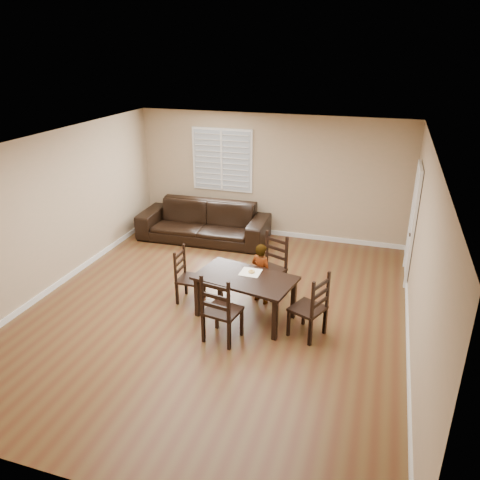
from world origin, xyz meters
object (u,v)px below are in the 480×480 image
chair_near (273,266)px  child (261,273)px  dining_table (245,282)px  donut (252,271)px  chair_left (184,277)px  sofa (204,222)px  chair_far (218,314)px  chair_right (315,310)px

chair_near → child: bearing=-82.0°
dining_table → donut: size_ratio=15.66×
chair_left → sofa: size_ratio=0.33×
chair_near → dining_table: bearing=-80.1°
chair_near → chair_far: 1.80m
chair_right → child: (-1.03, 0.79, 0.06)m
dining_table → sofa: 3.34m
chair_far → chair_left: 1.41m
chair_left → sofa: (-0.68, 2.59, -0.02)m
donut → child: bearing=81.4°
chair_left → chair_far: bearing=-135.9°
chair_near → donut: 0.85m
chair_near → donut: bearing=-79.1°
dining_table → chair_left: (-1.13, 0.21, -0.19)m
chair_right → sofa: 4.24m
chair_left → donut: (1.19, -0.04, 0.31)m
chair_near → chair_left: (-1.35, -0.75, -0.06)m
sofa → donut: bearing=-56.4°
chair_far → sofa: (-1.65, 3.60, -0.08)m
donut → sofa: size_ratio=0.04×
chair_right → donut: 1.19m
dining_table → child: child is taller
chair_near → sofa: bearing=160.6°
dining_table → chair_right: size_ratio=1.60×
chair_right → donut: size_ratio=9.81×
child → sofa: bearing=-27.0°
chair_right → chair_near: bearing=-119.6°
chair_left → child: (1.24, 0.33, 0.10)m
dining_table → chair_left: chair_left is taller
chair_left → sofa: bearing=14.8°
dining_table → chair_near: (0.22, 0.95, -0.14)m
dining_table → child: size_ratio=1.57×
chair_far → donut: bearing=-93.0°
chair_near → chair_left: bearing=-128.3°
dining_table → child: bearing=90.0°
chair_left → chair_right: size_ratio=0.91×
child → donut: size_ratio=9.99×
chair_far → chair_right: bearing=-147.7°
chair_near → sofa: size_ratio=0.38×
chair_near → chair_far: chair_far is taller
dining_table → chair_left: bearing=-178.9°
chair_near → sofa: 2.74m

